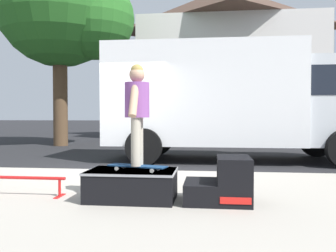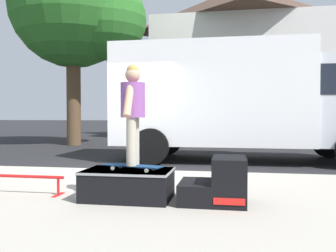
% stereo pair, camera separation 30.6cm
% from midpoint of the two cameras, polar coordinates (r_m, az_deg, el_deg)
% --- Properties ---
extents(ground_plane, '(140.00, 140.00, 0.00)m').
position_cam_midpoint_polar(ground_plane, '(8.00, -8.31, -7.04)').
color(ground_plane, black).
extents(sidewalk_slab, '(50.00, 5.00, 0.12)m').
position_cam_midpoint_polar(sidewalk_slab, '(5.27, -18.70, -11.08)').
color(sidewalk_slab, '#A8A093').
rests_on(sidewalk_slab, ground).
extents(skate_box, '(1.15, 0.73, 0.39)m').
position_cam_midpoint_polar(skate_box, '(4.76, -4.53, -9.10)').
color(skate_box, black).
rests_on(skate_box, sidewalk_slab).
extents(kicker_ramp, '(0.83, 0.70, 0.58)m').
position_cam_midpoint_polar(kicker_ramp, '(4.61, 10.02, -9.07)').
color(kicker_ramp, black).
rests_on(kicker_ramp, sidewalk_slab).
extents(grind_rail, '(1.50, 0.28, 0.27)m').
position_cam_midpoint_polar(grind_rail, '(5.46, -21.88, -7.87)').
color(grind_rail, red).
rests_on(grind_rail, sidewalk_slab).
extents(skateboard, '(0.81, 0.40, 0.07)m').
position_cam_midpoint_polar(skateboard, '(4.65, -3.71, -6.38)').
color(skateboard, navy).
rests_on(skateboard, skate_box).
extents(skater_kid, '(0.31, 0.67, 1.29)m').
position_cam_midpoint_polar(skater_kid, '(4.61, -3.73, 3.18)').
color(skater_kid, '#B7AD99').
rests_on(skater_kid, skateboard).
extents(box_truck, '(6.91, 2.63, 3.05)m').
position_cam_midpoint_polar(box_truck, '(9.74, 13.50, 4.53)').
color(box_truck, white).
rests_on(box_truck, ground).
extents(street_tree_main, '(5.45, 4.95, 8.09)m').
position_cam_midpoint_polar(street_tree_main, '(15.36, -13.28, 17.69)').
color(street_tree_main, brown).
rests_on(street_tree_main, ground).
extents(house_behind, '(9.54, 8.22, 8.40)m').
position_cam_midpoint_polar(house_behind, '(20.67, 12.17, 10.13)').
color(house_behind, silver).
rests_on(house_behind, ground).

